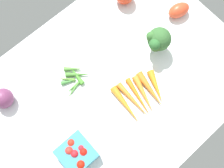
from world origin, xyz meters
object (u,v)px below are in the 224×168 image
at_px(berry_basket, 77,154).
at_px(red_onion_center, 3,98).
at_px(broccoli_head, 158,41).
at_px(carrot_bunch, 142,95).
at_px(roma_tomato, 179,10).
at_px(okra_pile, 74,77).

relative_size(berry_basket, red_onion_center, 1.52).
bearing_deg(broccoli_head, carrot_bunch, 30.63).
distance_m(berry_basket, roma_tomato, 0.69).
bearing_deg(broccoli_head, red_onion_center, -21.37).
bearing_deg(red_onion_center, okra_pile, 158.24).
bearing_deg(berry_basket, okra_pile, -127.11).
height_order(berry_basket, roma_tomato, berry_basket).
distance_m(carrot_bunch, okra_pile, 0.27).
distance_m(broccoli_head, roma_tomato, 0.19).
bearing_deg(carrot_bunch, broccoli_head, -149.37).
bearing_deg(carrot_bunch, okra_pile, -57.78).
height_order(broccoli_head, berry_basket, broccoli_head).
bearing_deg(berry_basket, carrot_bunch, -179.33).
height_order(carrot_bunch, red_onion_center, red_onion_center).
relative_size(berry_basket, okra_pile, 0.81).
xyz_separation_m(berry_basket, red_onion_center, (0.07, -0.33, 0.01)).
bearing_deg(red_onion_center, roma_tomato, 167.33).
relative_size(broccoli_head, okra_pile, 0.87).
bearing_deg(carrot_bunch, roma_tomato, -156.07).
distance_m(roma_tomato, okra_pile, 0.50).
distance_m(carrot_bunch, red_onion_center, 0.51).
height_order(broccoli_head, roma_tomato, broccoli_head).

